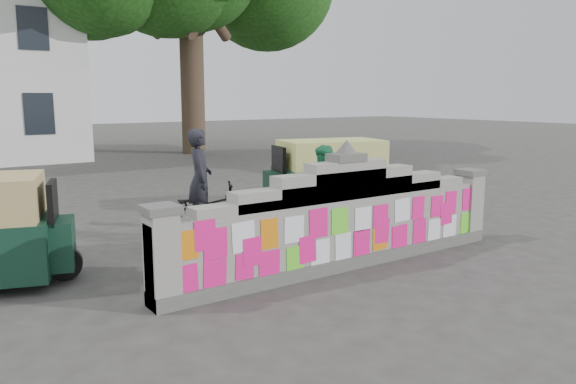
# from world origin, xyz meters

# --- Properties ---
(ground) EXTENTS (100.00, 100.00, 0.00)m
(ground) POSITION_xyz_m (0.00, 0.00, 0.00)
(ground) COLOR #383533
(ground) RESTS_ON ground
(parapet_wall) EXTENTS (6.48, 0.44, 2.01)m
(parapet_wall) POSITION_xyz_m (-0.00, -0.01, 0.75)
(parapet_wall) COLOR #4C4C49
(parapet_wall) RESTS_ON ground
(cyclist_bike) EXTENTS (2.17, 1.50, 1.08)m
(cyclist_bike) POSITION_xyz_m (-1.11, 2.79, 0.54)
(cyclist_bike) COLOR black
(cyclist_bike) RESTS_ON ground
(cyclist_rider) EXTENTS (0.68, 0.79, 1.83)m
(cyclist_rider) POSITION_xyz_m (-1.11, 2.79, 0.92)
(cyclist_rider) COLOR black
(cyclist_rider) RESTS_ON ground
(pedestrian) EXTENTS (1.00, 1.06, 1.74)m
(pedestrian) POSITION_xyz_m (1.06, 1.81, 0.87)
(pedestrian) COLOR #268C55
(pedestrian) RESTS_ON ground
(rickshaw_right) EXTENTS (3.07, 1.95, 1.65)m
(rickshaw_right) POSITION_xyz_m (2.70, 3.77, 0.85)
(rickshaw_right) COLOR black
(rickshaw_right) RESTS_ON ground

